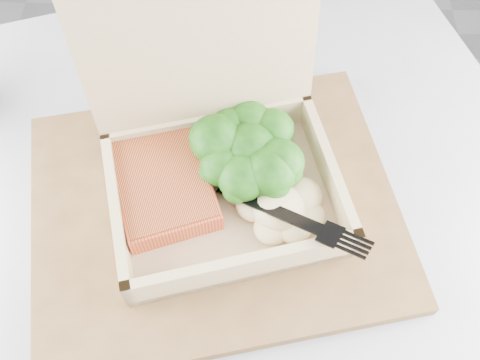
{
  "coord_description": "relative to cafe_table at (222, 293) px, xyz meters",
  "views": [
    {
      "loc": [
        -0.57,
        -0.09,
        1.26
      ],
      "look_at": [
        -0.58,
        0.19,
        0.78
      ],
      "focal_mm": 40.0,
      "sensor_mm": 36.0,
      "label": 1
    }
  ],
  "objects": [
    {
      "name": "receipt",
      "position": [
        -0.08,
        0.21,
        0.19
      ],
      "size": [
        0.14,
        0.17,
        0.0
      ],
      "primitive_type": "cube",
      "rotation": [
        0.0,
        0.0,
        0.44
      ],
      "color": "white",
      "rests_on": "cafe_table"
    },
    {
      "name": "salmon_fillet",
      "position": [
        -0.06,
        0.04,
        0.23
      ],
      "size": [
        0.13,
        0.15,
        0.03
      ],
      "primitive_type": "cube",
      "rotation": [
        0.0,
        0.0,
        0.34
      ],
      "color": "#F04E2F",
      "rests_on": "takeout_container"
    },
    {
      "name": "plastic_fork",
      "position": [
        0.03,
        0.02,
        0.24
      ],
      "size": [
        0.16,
        0.11,
        0.03
      ],
      "rotation": [
        0.0,
        0.0,
        4.15
      ],
      "color": "black",
      "rests_on": "mashed_potatoes"
    },
    {
      "name": "mashed_potatoes",
      "position": [
        0.06,
        0.01,
        0.23
      ],
      "size": [
        0.09,
        0.08,
        0.03
      ],
      "primitive_type": "ellipsoid",
      "color": "beige",
      "rests_on": "takeout_container"
    },
    {
      "name": "serving_tray",
      "position": [
        -0.0,
        0.03,
        0.2
      ],
      "size": [
        0.45,
        0.39,
        0.02
      ],
      "primitive_type": "cube",
      "rotation": [
        0.0,
        0.0,
        0.22
      ],
      "color": "brown",
      "rests_on": "cafe_table"
    },
    {
      "name": "broccoli_pile",
      "position": [
        0.03,
        0.08,
        0.24
      ],
      "size": [
        0.13,
        0.13,
        0.05
      ],
      "primitive_type": null,
      "color": "#2D7D1B",
      "rests_on": "takeout_container"
    },
    {
      "name": "takeout_container",
      "position": [
        -0.0,
        0.07,
        0.26
      ],
      "size": [
        0.28,
        0.26,
        0.22
      ],
      "rotation": [
        0.0,
        0.0,
        0.26
      ],
      "color": "tan",
      "rests_on": "serving_tray"
    },
    {
      "name": "cafe_table",
      "position": [
        0.0,
        0.0,
        0.0
      ],
      "size": [
        1.01,
        1.01,
        0.73
      ],
      "rotation": [
        0.0,
        0.0,
        0.33
      ],
      "color": "black",
      "rests_on": "floor"
    }
  ]
}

